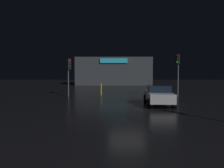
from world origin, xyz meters
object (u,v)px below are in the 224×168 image
at_px(store_building, 114,71).
at_px(traffic_signal_opposite, 69,68).
at_px(car_near, 159,95).
at_px(traffic_signal_cross_left, 178,65).

bearing_deg(store_building, traffic_signal_opposite, -100.92).
bearing_deg(car_near, store_building, 96.61).
bearing_deg(store_building, traffic_signal_cross_left, -74.50).
distance_m(traffic_signal_opposite, car_near, 9.84).
bearing_deg(traffic_signal_opposite, traffic_signal_cross_left, 0.02).
xyz_separation_m(store_building, car_near, (3.30, -28.54, -1.93)).
bearing_deg(traffic_signal_opposite, car_near, -36.69).
bearing_deg(traffic_signal_opposite, store_building, 79.08).
xyz_separation_m(traffic_signal_cross_left, car_near, (-3.02, -5.74, -2.40)).
distance_m(store_building, traffic_signal_opposite, 23.22).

